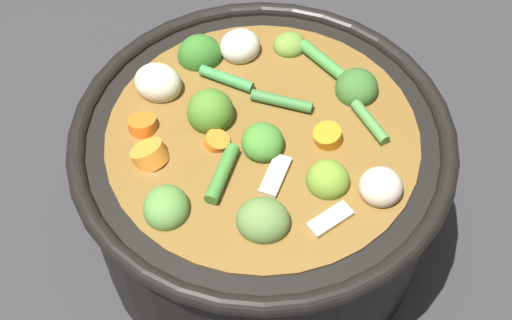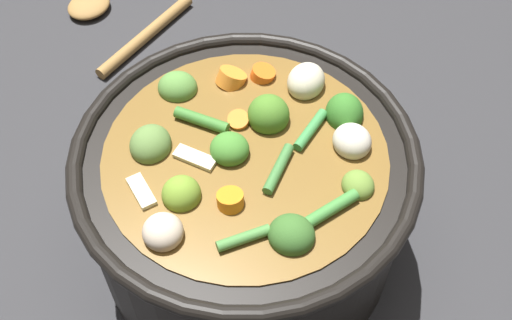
# 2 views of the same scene
# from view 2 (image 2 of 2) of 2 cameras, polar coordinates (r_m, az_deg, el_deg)

# --- Properties ---
(ground_plane) EXTENTS (1.10, 1.10, 0.00)m
(ground_plane) POSITION_cam_2_polar(r_m,az_deg,el_deg) (0.69, -0.79, -7.17)
(ground_plane) COLOR #2D2D30
(cooking_pot) EXTENTS (0.31, 0.31, 0.18)m
(cooking_pot) POSITION_cam_2_polar(r_m,az_deg,el_deg) (0.62, -0.86, -3.34)
(cooking_pot) COLOR black
(cooking_pot) RESTS_ON ground_plane
(wooden_spoon) EXTENTS (0.18, 0.18, 0.02)m
(wooden_spoon) POSITION_cam_2_polar(r_m,az_deg,el_deg) (0.94, -12.52, 12.15)
(wooden_spoon) COLOR #A1763D
(wooden_spoon) RESTS_ON ground_plane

